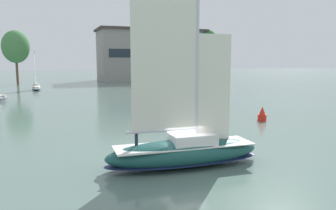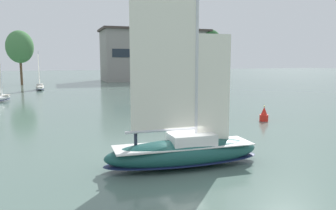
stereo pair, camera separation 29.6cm
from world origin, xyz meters
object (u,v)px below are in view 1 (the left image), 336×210
object	(u,v)px
sailboat_moored_mid_channel	(36,87)
channel_buoy	(262,115)
tree_shore_left	(207,45)
tree_shore_center	(16,47)
sailboat_main	(185,149)

from	to	relation	value
sailboat_moored_mid_channel	channel_buoy	distance (m)	54.05
sailboat_moored_mid_channel	tree_shore_left	bearing A→B (deg)	21.45
tree_shore_center	sailboat_moored_mid_channel	size ratio (longest dim) A/B	1.66
sailboat_moored_mid_channel	sailboat_main	bearing A→B (deg)	-80.05
channel_buoy	sailboat_main	bearing A→B (deg)	-141.16
tree_shore_center	sailboat_moored_mid_channel	distance (m)	19.67
sailboat_main	channel_buoy	distance (m)	17.96
tree_shore_left	channel_buoy	xyz separation A→B (m)	(-27.62, -68.66, -10.86)
tree_shore_left	sailboat_main	bearing A→B (deg)	-117.50
tree_shore_center	sailboat_moored_mid_channel	xyz separation A→B (m)	(4.99, -16.64, -9.22)
tree_shore_center	channel_buoy	distance (m)	71.82
sailboat_main	channel_buoy	size ratio (longest dim) A/B	8.05
channel_buoy	sailboat_moored_mid_channel	bearing A→B (deg)	116.85
tree_shore_center	sailboat_main	bearing A→B (deg)	-78.55
tree_shore_left	channel_buoy	world-z (taller)	tree_shore_left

